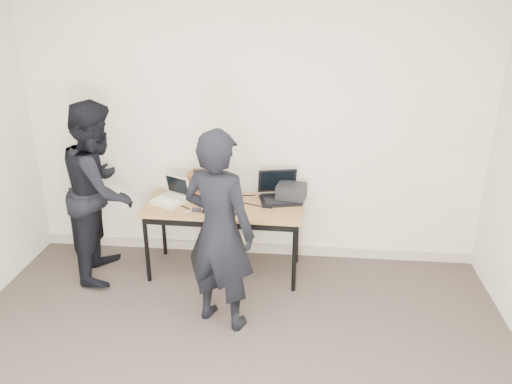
# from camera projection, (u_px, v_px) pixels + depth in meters

# --- Properties ---
(room) EXTENTS (4.60, 4.60, 2.80)m
(room) POSITION_uv_depth(u_px,v_px,m) (209.00, 233.00, 2.75)
(room) COLOR #423832
(room) RESTS_ON ground
(desk) EXTENTS (1.51, 0.68, 0.72)m
(desk) POSITION_uv_depth(u_px,v_px,m) (223.00, 211.00, 4.70)
(desk) COLOR olive
(desk) RESTS_ON ground
(laptop_beige) EXTENTS (0.39, 0.38, 0.23)m
(laptop_beige) POSITION_uv_depth(u_px,v_px,m) (171.00, 197.00, 4.74)
(laptop_beige) COLOR #BBB195
(laptop_beige) RESTS_ON desk
(laptop_center) EXTENTS (0.29, 0.28, 0.22)m
(laptop_center) POSITION_uv_depth(u_px,v_px,m) (220.00, 202.00, 4.62)
(laptop_center) COLOR black
(laptop_center) RESTS_ON desk
(laptop_right) EXTENTS (0.45, 0.43, 0.27)m
(laptop_right) POSITION_uv_depth(u_px,v_px,m) (279.00, 193.00, 4.79)
(laptop_right) COLOR black
(laptop_right) RESTS_ON desk
(leather_satchel) EXTENTS (0.38, 0.23, 0.25)m
(leather_satchel) POSITION_uv_depth(u_px,v_px,m) (208.00, 183.00, 4.86)
(leather_satchel) COLOR brown
(leather_satchel) RESTS_ON desk
(tissue) EXTENTS (0.14, 0.12, 0.08)m
(tissue) POSITION_uv_depth(u_px,v_px,m) (211.00, 168.00, 4.80)
(tissue) COLOR white
(tissue) RESTS_ON leather_satchel
(equipment_box) EXTENTS (0.30, 0.27, 0.15)m
(equipment_box) POSITION_uv_depth(u_px,v_px,m) (291.00, 192.00, 4.77)
(equipment_box) COLOR black
(equipment_box) RESTS_ON desk
(power_brick) EXTENTS (0.08, 0.05, 0.03)m
(power_brick) POSITION_uv_depth(u_px,v_px,m) (196.00, 210.00, 4.54)
(power_brick) COLOR black
(power_brick) RESTS_ON desk
(cables) EXTENTS (1.15, 0.47, 0.01)m
(cables) POSITION_uv_depth(u_px,v_px,m) (228.00, 205.00, 4.68)
(cables) COLOR black
(cables) RESTS_ON desk
(person_typist) EXTENTS (0.71, 0.60, 1.67)m
(person_typist) POSITION_uv_depth(u_px,v_px,m) (219.00, 231.00, 3.91)
(person_typist) COLOR black
(person_typist) RESTS_ON ground
(person_observer) EXTENTS (0.76, 0.91, 1.70)m
(person_observer) POSITION_uv_depth(u_px,v_px,m) (100.00, 191.00, 4.67)
(person_observer) COLOR black
(person_observer) RESTS_ON ground
(baseboard) EXTENTS (4.50, 0.03, 0.10)m
(baseboard) POSITION_uv_depth(u_px,v_px,m) (253.00, 248.00, 5.30)
(baseboard) COLOR #AA9D8D
(baseboard) RESTS_ON ground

